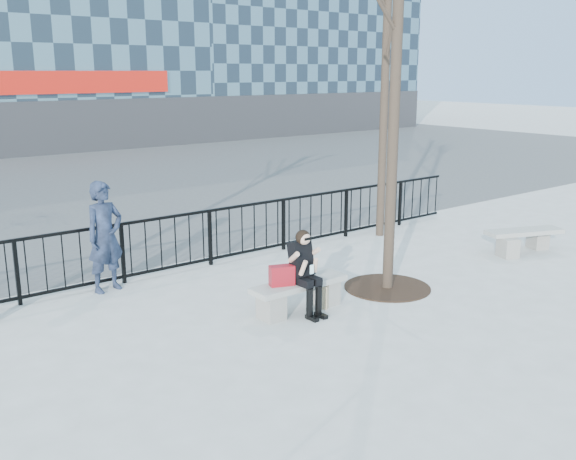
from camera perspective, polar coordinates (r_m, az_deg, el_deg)
ground at (r=10.22m, az=1.00°, el=-7.18°), size 120.00×120.00×0.00m
street_surface at (r=23.49m, az=-22.75°, el=3.84°), size 60.00×23.00×0.01m
railing at (r=12.42m, az=-7.73°, el=-0.79°), size 14.00×0.06×1.10m
tree_grate at (r=11.38m, az=8.81°, el=-5.06°), size 1.50×1.50×0.02m
bench_main at (r=10.12m, az=1.01°, el=-5.59°), size 1.65×0.46×0.49m
bench_second at (r=14.22m, az=20.21°, el=-0.70°), size 1.65×0.46×0.49m
seated_woman at (r=9.89m, az=1.61°, el=-3.82°), size 0.50×0.64×1.34m
handbag at (r=9.83m, az=-0.55°, el=-4.06°), size 0.42×0.30×0.31m
shopping_bag at (r=10.40m, az=3.41°, el=-5.72°), size 0.42×0.34×0.38m
standing_man at (r=11.31m, az=-15.95°, el=-0.58°), size 0.78×0.60×1.91m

